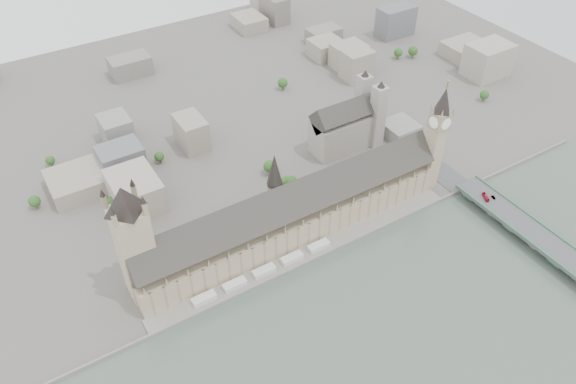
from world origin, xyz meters
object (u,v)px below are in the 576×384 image
westminster_bridge (530,235)px  car_silver (493,197)px  elizabeth_tower (438,132)px  westminster_abbey (347,124)px  victoria_tower (133,238)px  red_bus_north (486,197)px  palace_of_westminster (290,214)px

westminster_bridge → car_silver: size_ratio=71.29×
elizabeth_tower → westminster_abbey: bearing=107.3°
victoria_tower → westminster_bridge: size_ratio=0.31×
westminster_bridge → westminster_abbey: size_ratio=4.78×
westminster_abbey → red_bus_north: 144.07m
red_bus_north → elizabeth_tower: bearing=138.3°
palace_of_westminster → elizabeth_tower: bearing=-4.8°
elizabeth_tower → victoria_tower: (-260.00, 18.00, -2.88)m
car_silver → westminster_bridge: bearing=-81.6°
westminster_abbey → elizabeth_tower: bearing=-72.7°
victoria_tower → westminster_abbey: size_ratio=1.47×
westminster_bridge → car_silver: (3.09, 44.11, 5.88)m
westminster_bridge → palace_of_westminster: bearing=146.5°
westminster_bridge → red_bus_north: size_ratio=30.43×
victoria_tower → westminster_abbey: (232.92, 69.00, -30.12)m
westminster_bridge → car_silver: 44.61m
palace_of_westminster → car_silver: size_ratio=58.12×
westminster_abbey → red_bus_north: (48.03, -135.17, -13.34)m
elizabeth_tower → westminster_bridge: elizabeth_tower is taller
westminster_abbey → car_silver: (54.17, -138.39, -14.08)m
victoria_tower → red_bus_north: bearing=-13.3°
palace_of_westminster → victoria_tower: size_ratio=2.65×
westminster_bridge → red_bus_north: bearing=93.7°
elizabeth_tower → westminster_abbey: size_ratio=1.58×
red_bus_north → westminster_bridge: bearing=-61.5°
elizabeth_tower → westminster_bridge: 111.81m
palace_of_westminster → car_silver: palace_of_westminster is taller
red_bus_north → car_silver: size_ratio=2.34×
palace_of_westminster → westminster_bridge: palace_of_westminster is taller
palace_of_westminster → car_silver: 177.12m
victoria_tower → palace_of_westminster: bearing=-3.0°
palace_of_westminster → elizabeth_tower: elizabeth_tower is taller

